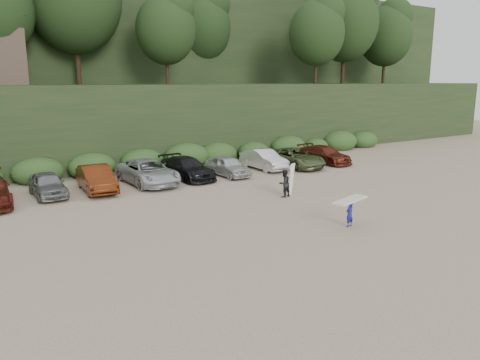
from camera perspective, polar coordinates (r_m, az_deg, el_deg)
ground at (r=22.82m, az=6.86°, el=-4.15°), size 120.00×120.00×0.00m
hillside_backdrop at (r=54.68m, az=-19.09°, el=16.56°), size 90.00×41.50×28.00m
parked_cars at (r=28.68m, az=-14.87°, el=0.40°), size 33.64×5.93×1.65m
child_surfer at (r=21.10m, az=13.25°, el=-3.32°), size 2.17×1.10×1.26m
adult_surfer at (r=25.91m, az=5.48°, el=-0.37°), size 1.25×0.69×1.81m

